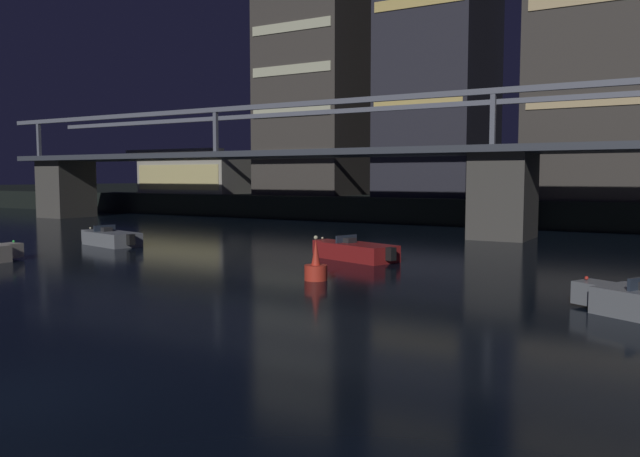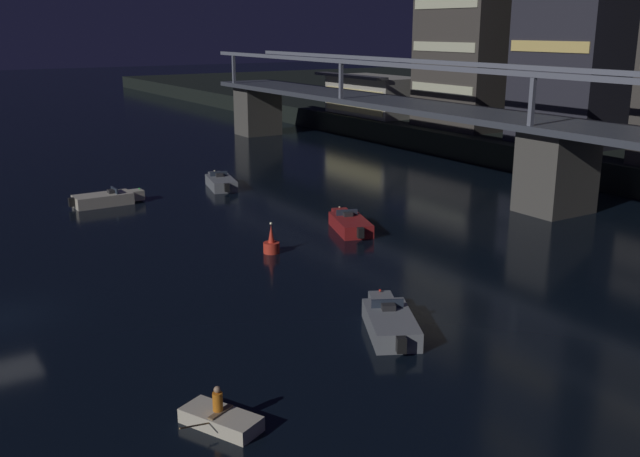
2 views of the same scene
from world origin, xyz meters
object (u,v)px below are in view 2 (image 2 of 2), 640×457
at_px(river_bridge, 559,146).
at_px(tower_west_low, 483,24).
at_px(speedboat_near_center, 221,182).
at_px(speedboat_near_right, 106,199).
at_px(channel_buoy, 271,245).
at_px(speedboat_mid_right, 390,322).
at_px(waterfront_pavilion, 374,95).
at_px(dinghy_with_paddler, 221,419).
at_px(speedboat_mid_left, 350,224).

distance_m(river_bridge, tower_west_low, 28.46).
bearing_deg(speedboat_near_center, speedboat_near_right, -84.36).
height_order(speedboat_near_center, channel_buoy, channel_buoy).
height_order(speedboat_near_right, speedboat_mid_right, same).
height_order(tower_west_low, speedboat_near_center, tower_west_low).
xyz_separation_m(waterfront_pavilion, channel_buoy, (34.73, -32.44, -3.96)).
relative_size(river_bridge, channel_buoy, 52.45).
height_order(waterfront_pavilion, speedboat_near_center, waterfront_pavilion).
height_order(river_bridge, dinghy_with_paddler, river_bridge).
bearing_deg(river_bridge, tower_west_low, 146.82).
bearing_deg(tower_west_low, speedboat_near_right, -83.07).
bearing_deg(speedboat_near_center, river_bridge, 39.93).
height_order(speedboat_near_right, speedboat_mid_left, same).
height_order(river_bridge, channel_buoy, river_bridge).
relative_size(waterfront_pavilion, speedboat_near_center, 2.38).
xyz_separation_m(speedboat_mid_left, speedboat_mid_right, (13.48, -7.25, 0.00)).
bearing_deg(dinghy_with_paddler, channel_buoy, 146.54).
bearing_deg(river_bridge, waterfront_pavilion, 162.03).
xyz_separation_m(tower_west_low, speedboat_near_center, (3.95, -30.81, -11.95)).
bearing_deg(speedboat_near_right, speedboat_near_center, 95.64).
bearing_deg(speedboat_mid_right, speedboat_mid_left, 151.73).
bearing_deg(speedboat_near_right, dinghy_with_paddler, -9.91).
distance_m(speedboat_mid_right, channel_buoy, 12.04).
distance_m(speedboat_near_center, dinghy_with_paddler, 35.10).
distance_m(speedboat_near_right, speedboat_mid_right, 28.23).
bearing_deg(channel_buoy, dinghy_with_paddler, -33.46).
bearing_deg(channel_buoy, speedboat_near_right, -164.33).
height_order(waterfront_pavilion, speedboat_near_right, waterfront_pavilion).
height_order(speedboat_near_center, speedboat_mid_left, same).
bearing_deg(speedboat_mid_right, dinghy_with_paddler, -71.38).
bearing_deg(waterfront_pavilion, river_bridge, -17.97).
bearing_deg(waterfront_pavilion, speedboat_mid_left, -38.24).
relative_size(speedboat_near_center, dinghy_with_paddler, 1.85).
distance_m(river_bridge, speedboat_near_center, 25.03).
relative_size(river_bridge, tower_west_low, 4.47).
bearing_deg(speedboat_near_right, channel_buoy, 15.67).
relative_size(tower_west_low, speedboat_mid_right, 4.19).
distance_m(river_bridge, speedboat_near_right, 31.11).
height_order(channel_buoy, dinghy_with_paddler, channel_buoy).
distance_m(river_bridge, speedboat_mid_left, 15.26).
bearing_deg(speedboat_mid_left, speedboat_near_right, -143.54).
bearing_deg(waterfront_pavilion, speedboat_mid_right, -35.60).
distance_m(waterfront_pavilion, channel_buoy, 47.69).
bearing_deg(river_bridge, speedboat_near_center, -140.07).
relative_size(river_bridge, speedboat_mid_left, 18.00).
bearing_deg(dinghy_with_paddler, waterfront_pavilion, 139.58).
relative_size(speedboat_near_right, speedboat_mid_right, 1.05).
distance_m(river_bridge, channel_buoy, 21.02).
xyz_separation_m(tower_west_low, speedboat_mid_left, (19.39, -29.25, -11.95)).
distance_m(tower_west_low, channel_buoy, 42.86).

